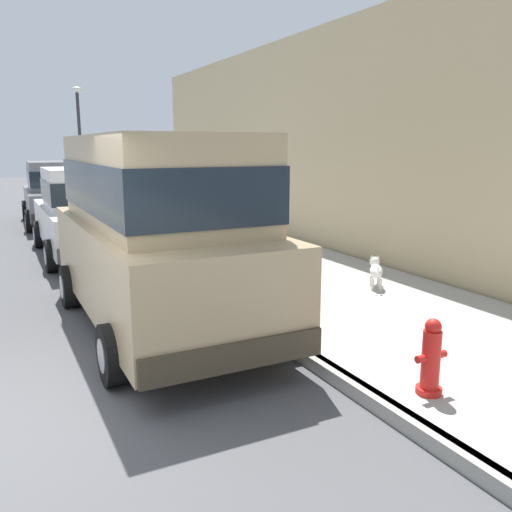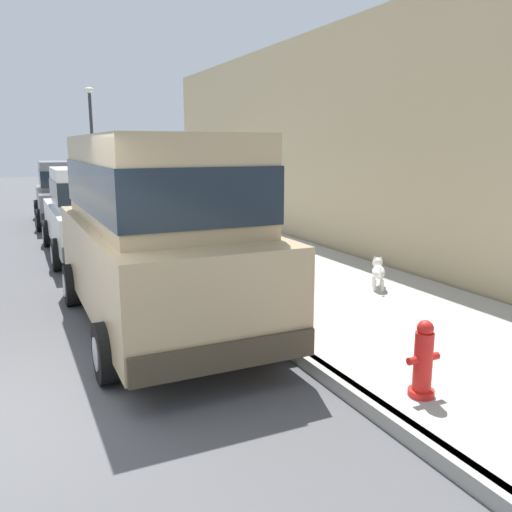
{
  "view_description": "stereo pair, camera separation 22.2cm",
  "coord_description": "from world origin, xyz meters",
  "views": [
    {
      "loc": [
        0.16,
        -4.81,
        2.39
      ],
      "look_at": [
        3.5,
        1.78,
        0.85
      ],
      "focal_mm": 37.25,
      "sensor_mm": 36.0,
      "label": 1
    },
    {
      "loc": [
        0.36,
        -4.91,
        2.39
      ],
      "look_at": [
        3.5,
        1.78,
        0.85
      ],
      "focal_mm": 37.25,
      "sensor_mm": 36.0,
      "label": 2
    }
  ],
  "objects": [
    {
      "name": "car_white_sedan",
      "position": [
        2.08,
        7.2,
        0.98
      ],
      "size": [
        2.07,
        4.61,
        1.92
      ],
      "color": "white",
      "rests_on": "ground"
    },
    {
      "name": "sidewalk",
      "position": [
        5.0,
        0.0,
        0.07
      ],
      "size": [
        3.6,
        64.0,
        0.14
      ],
      "primitive_type": "cube",
      "color": "#A8A59E",
      "rests_on": "ground"
    },
    {
      "name": "dog_white",
      "position": [
        5.65,
        1.74,
        0.43
      ],
      "size": [
        0.48,
        0.65,
        0.49
      ],
      "color": "white",
      "rests_on": "sidewalk"
    },
    {
      "name": "car_tan_van",
      "position": [
        2.1,
        1.85,
        1.39
      ],
      "size": [
        2.14,
        4.9,
        2.52
      ],
      "color": "tan",
      "rests_on": "ground"
    },
    {
      "name": "building_facade",
      "position": [
        7.1,
        5.45,
        2.46
      ],
      "size": [
        0.5,
        20.0,
        4.91
      ],
      "primitive_type": "cube",
      "color": "tan",
      "rests_on": "ground"
    },
    {
      "name": "curb",
      "position": [
        3.2,
        0.0,
        0.07
      ],
      "size": [
        0.16,
        64.0,
        0.14
      ],
      "primitive_type": "cube",
      "color": "gray",
      "rests_on": "ground"
    },
    {
      "name": "fire_hydrant",
      "position": [
        3.65,
        -1.47,
        0.48
      ],
      "size": [
        0.34,
        0.24,
        0.72
      ],
      "color": "red",
      "rests_on": "sidewalk"
    },
    {
      "name": "car_grey_sedan",
      "position": [
        2.12,
        12.51,
        0.98
      ],
      "size": [
        2.14,
        4.66,
        1.92
      ],
      "color": "slate",
      "rests_on": "ground"
    },
    {
      "name": "street_lamp",
      "position": [
        3.55,
        16.77,
        2.91
      ],
      "size": [
        0.36,
        0.36,
        4.42
      ],
      "color": "#2D2D33",
      "rests_on": "sidewalk"
    }
  ]
}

